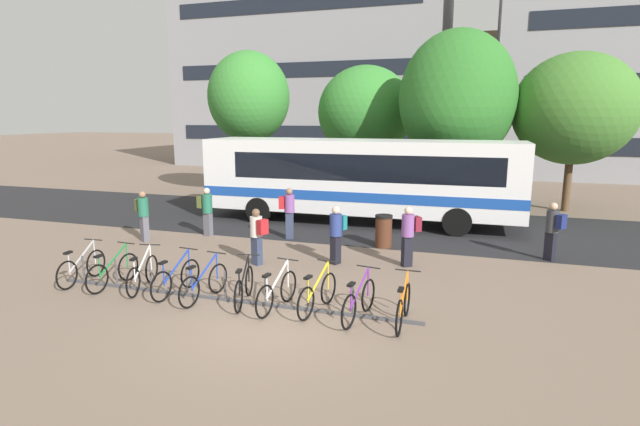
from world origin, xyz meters
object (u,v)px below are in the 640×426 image
Objects in this scene: commuter_navy_pack_5 at (553,228)px; parked_bicycle_silver_0 at (82,268)px; parked_bicycle_white_2 at (143,274)px; commuter_olive_pack_0 at (143,212)px; parked_bicycle_blue_3 at (176,279)px; commuter_maroon_pack_4 at (409,232)px; parked_bicycle_green_1 at (113,272)px; parked_bicycle_white_6 at (277,292)px; parked_bicycle_blue_4 at (204,284)px; parked_bicycle_orange_9 at (403,307)px; street_tree_0 at (457,99)px; street_tree_1 at (574,109)px; city_bus at (358,177)px; commuter_red_pack_1 at (288,210)px; parked_bicycle_purple_8 at (359,302)px; commuter_red_pack_2 at (257,233)px; parked_bicycle_black_5 at (244,287)px; street_tree_2 at (365,112)px; trash_bin at (384,231)px; commuter_olive_pack_6 at (207,208)px; street_tree_3 at (249,97)px; parked_bicycle_yellow_7 at (318,294)px; commuter_teal_pack_3 at (336,231)px.

parked_bicycle_silver_0 is at bearing 64.06° from commuter_navy_pack_5.
parked_bicycle_white_2 is 1.00× the size of commuter_olive_pack_0.
commuter_maroon_pack_4 reaches higher than parked_bicycle_blue_3.
parked_bicycle_green_1 is 1.00× the size of parked_bicycle_white_6.
parked_bicycle_orange_9 is (4.45, 0.02, 0.00)m from parked_bicycle_blue_4.
street_tree_1 is (4.78, 0.66, -0.47)m from street_tree_0.
commuter_red_pack_1 is (-1.59, -3.26, -0.77)m from city_bus.
parked_bicycle_purple_8 is at bearing -82.94° from parked_bicycle_white_6.
street_tree_0 is 4.85m from street_tree_1.
commuter_red_pack_2 reaches higher than parked_bicycle_blue_4.
street_tree_0 is (-3.20, 7.87, 3.87)m from commuter_navy_pack_5.
commuter_maroon_pack_4 reaches higher than parked_bicycle_green_1.
parked_bicycle_green_1 is 1.00× the size of parked_bicycle_orange_9.
parked_bicycle_black_5 is 1.06× the size of commuter_red_pack_2.
parked_bicycle_blue_4 is 5.67m from commuter_maroon_pack_4.
parked_bicycle_black_5 is 16.78m from street_tree_2.
street_tree_0 reaches higher than trash_bin.
street_tree_2 is at bearing -19.32° from parked_bicycle_white_2.
commuter_olive_pack_6 is 0.23× the size of street_tree_3.
parked_bicycle_white_6 is at bearing -83.25° from parked_bicycle_blue_4.
trash_bin reaches higher than parked_bicycle_white_6.
parked_bicycle_yellow_7 is 0.26× the size of street_tree_2.
commuter_maroon_pack_4 and commuter_olive_pack_6 have the same top height.
commuter_maroon_pack_4 is 0.25× the size of street_tree_2.
parked_bicycle_black_5 is at bearing 4.62° from commuter_teal_pack_3.
parked_bicycle_green_1 is at bearing 95.87° from parked_bicycle_blue_3.
commuter_navy_pack_5 is at bearing -136.17° from commuter_red_pack_2.
parked_bicycle_black_5 is 16.10m from street_tree_3.
parked_bicycle_purple_8 is 8.65m from commuter_olive_pack_6.
parked_bicycle_blue_3 is 1.08× the size of commuter_red_pack_2.
parked_bicycle_blue_4 is at bearing 99.01° from parked_bicycle_purple_8.
parked_bicycle_blue_3 is at bearing -93.75° from parked_bicycle_silver_0.
parked_bicycle_black_5 and parked_bicycle_white_6 have the same top height.
commuter_red_pack_1 reaches higher than commuter_navy_pack_5.
street_tree_3 is at bearing -40.28° from commuter_red_pack_2.
commuter_maroon_pack_4 is at bearing -51.22° from parked_bicycle_black_5.
street_tree_0 reaches higher than commuter_red_pack_2.
parked_bicycle_silver_0 is 16.40m from street_tree_0.
parked_bicycle_black_5 is 0.23× the size of street_tree_3.
commuter_teal_pack_3 is at bearing 23.36° from commuter_olive_pack_0.
parked_bicycle_green_1 is at bearing 79.93° from parked_bicycle_white_2.
city_bus is 7.00× the size of parked_bicycle_green_1.
commuter_maroon_pack_4 reaches higher than commuter_teal_pack_3.
commuter_olive_pack_0 is 1.02× the size of commuter_teal_pack_3.
commuter_teal_pack_3 is 13.54m from street_tree_3.
street_tree_0 is at bearing -172.10° from street_tree_1.
street_tree_2 reaches higher than parked_bicycle_white_6.
parked_bicycle_blue_4 is 1.02× the size of commuter_maroon_pack_4.
parked_bicycle_yellow_7 is at bearing -93.27° from trash_bin.
city_bus reaches higher than parked_bicycle_blue_3.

